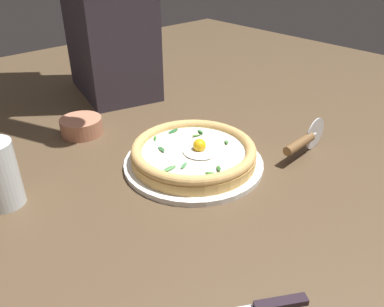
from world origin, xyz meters
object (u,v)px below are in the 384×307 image
object	(u,v)px
pizza	(192,153)
drinking_glass	(0,179)
side_bowl	(81,126)
pizza_cutter	(304,141)

from	to	relation	value
pizza	drinking_glass	xyz separation A→B (m)	(0.14, 0.36, 0.02)
side_bowl	pizza_cutter	size ratio (longest dim) A/B	0.65
drinking_glass	pizza	bearing A→B (deg)	-111.69
pizza	side_bowl	size ratio (longest dim) A/B	2.61
side_bowl	pizza_cutter	xyz separation A→B (m)	(-0.45, -0.32, 0.02)
pizza_cutter	drinking_glass	xyz separation A→B (m)	(0.28, 0.58, 0.02)
pizza	pizza_cutter	world-z (taller)	pizza_cutter
pizza	pizza_cutter	distance (m)	0.26
side_bowl	pizza_cutter	distance (m)	0.56
pizza	pizza_cutter	xyz separation A→B (m)	(-0.14, -0.22, 0.01)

